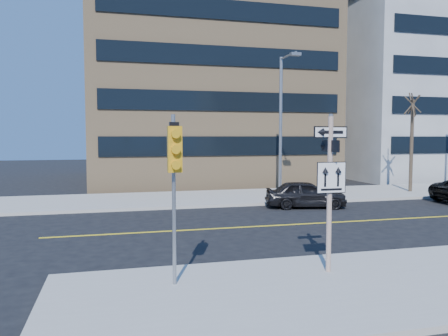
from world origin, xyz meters
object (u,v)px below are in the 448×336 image
object	(u,v)px
streetlight_a	(282,117)
street_tree_west	(413,107)
parked_car_a	(306,194)
traffic_signal	(175,163)
sign_pole	(330,184)

from	to	relation	value
streetlight_a	street_tree_west	world-z (taller)	streetlight_a
parked_car_a	streetlight_a	size ratio (longest dim) A/B	0.51
traffic_signal	streetlight_a	size ratio (longest dim) A/B	0.50
sign_pole	traffic_signal	world-z (taller)	sign_pole
streetlight_a	street_tree_west	distance (m)	9.05
traffic_signal	parked_car_a	distance (m)	13.53
sign_pole	streetlight_a	world-z (taller)	streetlight_a
traffic_signal	street_tree_west	distance (m)	22.14
traffic_signal	parked_car_a	world-z (taller)	traffic_signal
traffic_signal	streetlight_a	distance (m)	15.72
parked_car_a	streetlight_a	bearing A→B (deg)	16.07
traffic_signal	parked_car_a	size ratio (longest dim) A/B	0.98
sign_pole	traffic_signal	xyz separation A→B (m)	(-4.00, -0.15, 0.59)
street_tree_west	traffic_signal	bearing A→B (deg)	-140.61
sign_pole	streetlight_a	size ratio (longest dim) A/B	0.51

